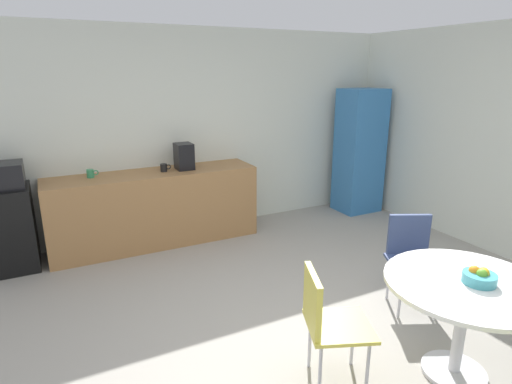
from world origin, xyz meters
name	(u,v)px	position (x,y,z in m)	size (l,w,h in m)	color
ground_plane	(310,352)	(0.00, 0.00, 0.00)	(6.00, 6.00, 0.00)	#9E998E
wall_back	(184,132)	(0.00, 3.00, 1.30)	(6.00, 0.10, 2.60)	silver
counter_block	(156,208)	(-0.51, 2.65, 0.45)	(2.48, 0.60, 0.90)	#9E7042
mini_fridge	(7,229)	(-2.09, 2.65, 0.45)	(0.54, 0.54, 0.90)	black
locker_cabinet	(359,151)	(2.55, 2.55, 0.91)	(0.60, 0.50, 1.82)	#3372B2
round_table	(465,300)	(0.79, -0.66, 0.59)	(1.08, 1.08, 0.73)	silver
chair_navy	(411,250)	(1.20, 0.21, 0.52)	(0.56, 0.56, 0.83)	silver
chair_yellow	(325,315)	(-0.10, -0.30, 0.52)	(0.55, 0.55, 0.83)	silver
fruit_bowl	(480,277)	(0.84, -0.70, 0.77)	(0.21, 0.21, 0.11)	teal
mug_white	(164,168)	(-0.38, 2.64, 0.95)	(0.13, 0.08, 0.09)	black
mug_green	(91,174)	(-1.20, 2.72, 0.95)	(0.13, 0.08, 0.09)	#338C59
coffee_maker	(184,156)	(-0.12, 2.65, 1.06)	(0.20, 0.24, 0.32)	black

